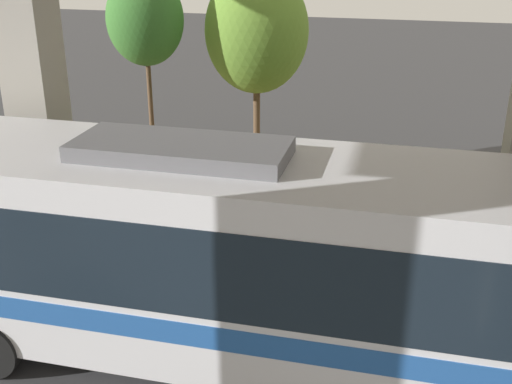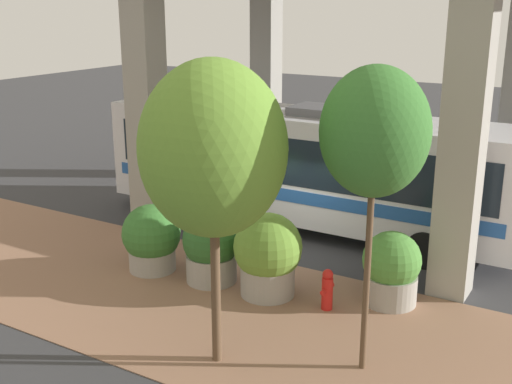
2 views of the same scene
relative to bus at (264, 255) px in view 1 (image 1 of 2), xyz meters
name	(u,v)px [view 1 (image 1 of 2)]	position (x,y,z in m)	size (l,w,h in m)	color
ground_plane	(270,275)	(-2.86, -0.54, -2.03)	(80.00, 80.00, 0.00)	#38383A
sidewalk_strip	(296,216)	(-5.86, -0.54, -2.02)	(6.00, 40.00, 0.02)	#936B51
bus	(264,255)	(0.00, 0.00, 0.00)	(2.76, 12.71, 3.75)	silver
fire_hydrant	(188,207)	(-4.68, -2.94, -1.54)	(0.53, 0.25, 0.98)	red
planter_front	(125,206)	(-3.64, -4.04, -1.19)	(1.33, 1.33, 1.73)	#9E998E
planter_middle	(318,204)	(-4.73, 0.15, -1.15)	(1.39, 1.39, 1.79)	#9E998E
planter_back	(250,193)	(-4.70, -1.42, -1.02)	(1.61, 1.61, 2.01)	#9E998E
planter_extra	(395,208)	(-4.95, 1.84, -1.17)	(1.49, 1.49, 1.75)	#9E998E
street_tree_near	(257,31)	(-7.69, -2.00, 2.14)	(2.64, 2.64, 5.77)	brown
street_tree_far	(145,20)	(-6.53, -4.52, 2.50)	(1.89, 1.89, 5.68)	brown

